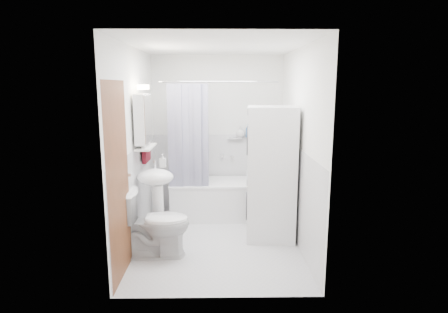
{
  "coord_description": "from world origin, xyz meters",
  "views": [
    {
      "loc": [
        0.01,
        -4.48,
        1.95
      ],
      "look_at": [
        0.08,
        0.15,
        1.07
      ],
      "focal_mm": 30.0,
      "sensor_mm": 36.0,
      "label": 1
    }
  ],
  "objects_px": {
    "washer_dryer": "(271,173)",
    "toilet": "(155,223)",
    "bathtub": "(219,197)",
    "sink": "(156,189)"
  },
  "relations": [
    {
      "from": "bathtub",
      "to": "washer_dryer",
      "type": "height_order",
      "value": "washer_dryer"
    },
    {
      "from": "washer_dryer",
      "to": "toilet",
      "type": "height_order",
      "value": "washer_dryer"
    },
    {
      "from": "sink",
      "to": "bathtub",
      "type": "bearing_deg",
      "value": 51.17
    },
    {
      "from": "washer_dryer",
      "to": "bathtub",
      "type": "bearing_deg",
      "value": 134.61
    },
    {
      "from": "bathtub",
      "to": "toilet",
      "type": "relative_size",
      "value": 1.79
    },
    {
      "from": "washer_dryer",
      "to": "toilet",
      "type": "xyz_separation_m",
      "value": [
        -1.4,
        -0.53,
        -0.46
      ]
    },
    {
      "from": "sink",
      "to": "toilet",
      "type": "height_order",
      "value": "sink"
    },
    {
      "from": "toilet",
      "to": "bathtub",
      "type": "bearing_deg",
      "value": -31.9
    },
    {
      "from": "washer_dryer",
      "to": "toilet",
      "type": "relative_size",
      "value": 2.13
    },
    {
      "from": "washer_dryer",
      "to": "sink",
      "type": "bearing_deg",
      "value": -168.3
    }
  ]
}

